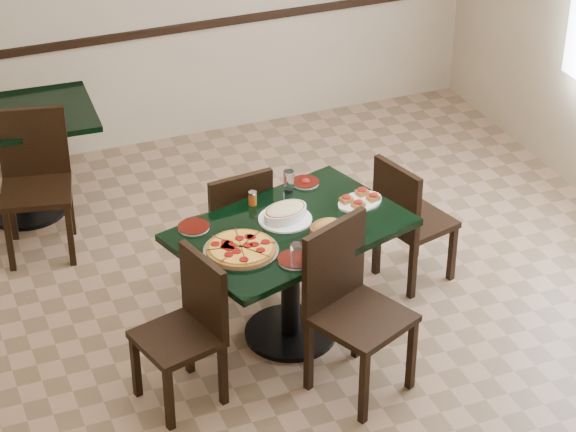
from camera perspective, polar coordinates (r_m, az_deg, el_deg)
name	(u,v)px	position (r m, az deg, el deg)	size (l,w,h in m)	color
floor	(304,334)	(6.68, 0.83, -6.03)	(5.50, 5.50, 0.00)	#89694F
room_shell	(346,24)	(7.86, 2.97, 9.71)	(5.50, 5.50, 5.50)	white
main_table	(291,254)	(6.35, 0.13, -1.95)	(1.45, 1.15, 0.75)	black
back_table	(18,144)	(7.83, -13.57, 3.59)	(1.10, 0.82, 0.75)	black
chair_far	(234,225)	(6.79, -2.74, -0.44)	(0.45, 0.45, 0.87)	black
chair_near	(349,299)	(6.02, 3.13, -4.24)	(0.60, 0.60, 0.98)	black
chair_right	(408,216)	(6.93, 6.10, -0.02)	(0.48, 0.48, 0.85)	black
chair_left	(189,323)	(5.99, -5.05, -5.44)	(0.49, 0.49, 0.86)	black
back_chair_near	(35,174)	(7.40, -12.71, 2.09)	(0.53, 0.53, 0.95)	black
pepperoni_pizza	(241,249)	(6.03, -2.40, -1.67)	(0.41, 0.41, 0.04)	silver
lasagna_casserole	(285,213)	(6.29, -0.15, 0.16)	(0.31, 0.30, 0.09)	white
bread_basket	(325,228)	(6.17, 1.90, -0.62)	(0.23, 0.20, 0.09)	brown
bruschetta_platter	(360,199)	(6.48, 3.68, 0.85)	(0.34, 0.28, 0.05)	white
side_plate_near	(296,259)	(5.96, 0.39, -2.22)	(0.20, 0.20, 0.02)	white
side_plate_far_r	(305,182)	(6.67, 0.89, 1.74)	(0.17, 0.17, 0.03)	white
side_plate_far_l	(194,227)	(6.26, -4.82, -0.56)	(0.18, 0.18, 0.02)	white
napkin_setting	(316,257)	(5.99, 1.41, -2.12)	(0.20, 0.20, 0.01)	white
water_glass_a	(289,181)	(6.56, 0.04, 1.77)	(0.06, 0.06, 0.14)	white
water_glass_b	(296,255)	(5.88, 0.43, -2.02)	(0.06, 0.06, 0.14)	white
pepper_shaker	(253,198)	(6.44, -1.81, 0.92)	(0.05, 0.05, 0.08)	#BE5314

